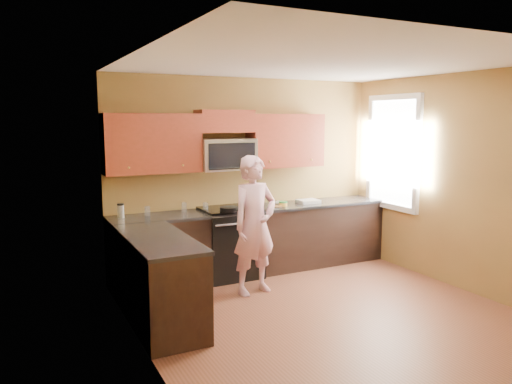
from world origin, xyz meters
TOP-DOWN VIEW (x-y plane):
  - floor at (0.00, 0.00)m, footprint 4.00×4.00m
  - ceiling at (0.00, 0.00)m, footprint 4.00×4.00m
  - wall_back at (0.00, 2.00)m, footprint 4.00×0.00m
  - wall_front at (0.00, -2.00)m, footprint 4.00×0.00m
  - wall_left at (-2.00, 0.00)m, footprint 0.00×4.00m
  - wall_right at (2.00, 0.00)m, footprint 0.00×4.00m
  - cabinet_back_run at (0.00, 1.70)m, footprint 4.00×0.60m
  - cabinet_left_run at (-1.70, 0.60)m, footprint 0.60×1.60m
  - countertop_back at (0.00, 1.69)m, footprint 4.00×0.62m
  - countertop_left at (-1.69, 0.60)m, footprint 0.62×1.60m
  - stove at (-0.40, 1.68)m, footprint 0.76×0.65m
  - microwave at (-0.40, 1.80)m, footprint 0.76×0.40m
  - upper_cab_left at (-1.39, 1.83)m, footprint 1.22×0.33m
  - upper_cab_right at (0.54, 1.83)m, footprint 1.12×0.33m
  - upper_cab_over_mw at (-0.40, 1.83)m, footprint 0.76×0.33m
  - window at (1.98, 1.20)m, footprint 0.06×1.06m
  - woman at (-0.39, 0.96)m, footprint 0.68×0.51m
  - frying_pan at (-0.51, 1.46)m, footprint 0.37×0.49m
  - butter_tub at (0.39, 1.62)m, footprint 0.14×0.14m
  - toast_slice at (0.28, 1.60)m, footprint 0.14×0.14m
  - napkin_a at (-0.22, 1.47)m, footprint 0.14×0.15m
  - napkin_b at (0.36, 1.70)m, footprint 0.16×0.17m
  - dish_towel at (0.84, 1.68)m, footprint 0.31×0.25m
  - travel_mug at (-1.82, 1.79)m, footprint 0.09×0.09m
  - glass_a at (-1.50, 1.77)m, footprint 0.08×0.08m
  - glass_b at (-0.99, 1.84)m, footprint 0.08×0.08m
  - glass_c at (-0.73, 1.72)m, footprint 0.09×0.09m

SIDE VIEW (x-z plane):
  - floor at x=0.00m, z-range 0.00..0.00m
  - cabinet_back_run at x=0.00m, z-range 0.00..0.88m
  - cabinet_left_run at x=-1.70m, z-range 0.00..0.88m
  - stove at x=-0.40m, z-range 0.00..0.95m
  - woman at x=-0.39m, z-range 0.00..1.70m
  - countertop_back at x=0.00m, z-range 0.88..0.92m
  - countertop_left at x=-1.69m, z-range 0.88..0.92m
  - travel_mug at x=-1.82m, z-range 0.83..1.01m
  - butter_tub at x=0.39m, z-range 0.88..0.96m
  - toast_slice at x=0.28m, z-range 0.92..0.93m
  - dish_towel at x=0.84m, z-range 0.92..0.97m
  - frying_pan at x=-0.51m, z-range 0.92..0.98m
  - napkin_a at x=-0.22m, z-range 0.92..0.98m
  - napkin_b at x=0.36m, z-range 0.92..0.99m
  - glass_a at x=-1.50m, z-range 0.92..1.04m
  - glass_b at x=-0.99m, z-range 0.92..1.04m
  - glass_c at x=-0.73m, z-range 0.92..1.04m
  - wall_back at x=0.00m, z-range -0.65..3.35m
  - wall_front at x=0.00m, z-range -0.65..3.35m
  - wall_left at x=-2.00m, z-range -0.65..3.35m
  - wall_right at x=2.00m, z-range -0.65..3.35m
  - microwave at x=-0.40m, z-range 1.24..1.66m
  - upper_cab_left at x=-1.39m, z-range 1.07..1.82m
  - upper_cab_right at x=0.54m, z-range 1.07..1.82m
  - window at x=1.98m, z-range 0.82..2.48m
  - upper_cab_over_mw at x=-0.40m, z-range 1.95..2.25m
  - ceiling at x=0.00m, z-range 2.70..2.70m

